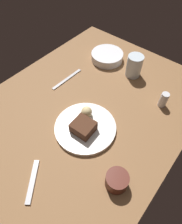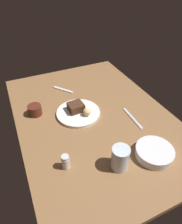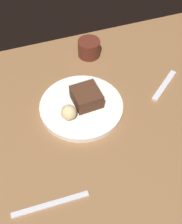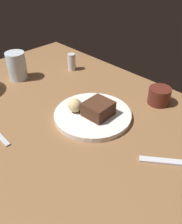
{
  "view_description": "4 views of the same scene",
  "coord_description": "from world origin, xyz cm",
  "px_view_note": "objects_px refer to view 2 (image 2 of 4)",
  "views": [
    {
      "loc": [
        -35.92,
        -36.92,
        70.4
      ],
      "look_at": [
        1.84,
        -5.49,
        6.68
      ],
      "focal_mm": 31.1,
      "sensor_mm": 36.0,
      "label": 1
    },
    {
      "loc": [
        77.94,
        -36.67,
        75.29
      ],
      "look_at": [
        2.25,
        -2.24,
        7.36
      ],
      "focal_mm": 31.26,
      "sensor_mm": 36.0,
      "label": 2
    },
    {
      "loc": [
        12.93,
        50.39,
        75.2
      ],
      "look_at": [
        -5.72,
        -3.38,
        5.31
      ],
      "focal_mm": 49.96,
      "sensor_mm": 36.0,
      "label": 3
    },
    {
      "loc": [
        -50.0,
        38.1,
        51.35
      ],
      "look_at": [
        -6.99,
        -3.81,
        8.34
      ],
      "focal_mm": 39.64,
      "sensor_mm": 36.0,
      "label": 4
    }
  ],
  "objects_px": {
    "salt_shaker": "(66,162)",
    "coffee_cup": "(35,110)",
    "chocolate_cake_slice": "(76,107)",
    "water_glass": "(120,158)",
    "butter_knife": "(132,118)",
    "dessert_plate": "(78,113)",
    "bread_roll": "(87,112)",
    "dessert_spoon": "(63,90)",
    "side_bowl": "(154,152)"
  },
  "relations": [
    {
      "from": "coffee_cup",
      "to": "side_bowl",
      "type": "bearing_deg",
      "value": 39.52
    },
    {
      "from": "bread_roll",
      "to": "butter_knife",
      "type": "height_order",
      "value": "bread_roll"
    },
    {
      "from": "chocolate_cake_slice",
      "to": "coffee_cup",
      "type": "distance_m",
      "value": 0.23
    },
    {
      "from": "dessert_spoon",
      "to": "butter_knife",
      "type": "xyz_separation_m",
      "value": [
        0.44,
        0.26,
        -0.0
      ]
    },
    {
      "from": "bread_roll",
      "to": "butter_knife",
      "type": "xyz_separation_m",
      "value": [
        0.12,
        0.23,
        -0.04
      ]
    },
    {
      "from": "side_bowl",
      "to": "coffee_cup",
      "type": "height_order",
      "value": "coffee_cup"
    },
    {
      "from": "salt_shaker",
      "to": "butter_knife",
      "type": "xyz_separation_m",
      "value": [
        -0.15,
        0.44,
        -0.03
      ]
    },
    {
      "from": "water_glass",
      "to": "dessert_spoon",
      "type": "distance_m",
      "value": 0.69
    },
    {
      "from": "butter_knife",
      "to": "salt_shaker",
      "type": "bearing_deg",
      "value": 110.49
    },
    {
      "from": "bread_roll",
      "to": "dessert_spoon",
      "type": "xyz_separation_m",
      "value": [
        -0.33,
        -0.04,
        -0.04
      ]
    },
    {
      "from": "bread_roll",
      "to": "coffee_cup",
      "type": "xyz_separation_m",
      "value": [
        -0.15,
        -0.26,
        -0.01
      ]
    },
    {
      "from": "chocolate_cake_slice",
      "to": "side_bowl",
      "type": "relative_size",
      "value": 0.48
    },
    {
      "from": "butter_knife",
      "to": "chocolate_cake_slice",
      "type": "bearing_deg",
      "value": 57.65
    },
    {
      "from": "chocolate_cake_slice",
      "to": "side_bowl",
      "type": "xyz_separation_m",
      "value": [
        0.44,
        0.21,
        -0.02
      ]
    },
    {
      "from": "butter_knife",
      "to": "dessert_plate",
      "type": "bearing_deg",
      "value": 59.88
    },
    {
      "from": "bread_roll",
      "to": "water_glass",
      "type": "xyz_separation_m",
      "value": [
        0.36,
        -0.0,
        0.02
      ]
    },
    {
      "from": "side_bowl",
      "to": "water_glass",
      "type": "bearing_deg",
      "value": -94.82
    },
    {
      "from": "chocolate_cake_slice",
      "to": "bread_roll",
      "type": "xyz_separation_m",
      "value": [
        0.07,
        0.04,
        -0.0
      ]
    },
    {
      "from": "dessert_spoon",
      "to": "butter_knife",
      "type": "distance_m",
      "value": 0.52
    },
    {
      "from": "dessert_plate",
      "to": "side_bowl",
      "type": "relative_size",
      "value": 1.45
    },
    {
      "from": "dessert_plate",
      "to": "dessert_spoon",
      "type": "distance_m",
      "value": 0.28
    },
    {
      "from": "salt_shaker",
      "to": "coffee_cup",
      "type": "relative_size",
      "value": 0.94
    },
    {
      "from": "side_bowl",
      "to": "dessert_spoon",
      "type": "xyz_separation_m",
      "value": [
        -0.7,
        -0.21,
        -0.02
      ]
    },
    {
      "from": "coffee_cup",
      "to": "dessert_spoon",
      "type": "xyz_separation_m",
      "value": [
        -0.18,
        0.22,
        -0.03
      ]
    },
    {
      "from": "side_bowl",
      "to": "bread_roll",
      "type": "bearing_deg",
      "value": -155.23
    },
    {
      "from": "chocolate_cake_slice",
      "to": "butter_knife",
      "type": "bearing_deg",
      "value": 55.95
    },
    {
      "from": "dessert_plate",
      "to": "dessert_spoon",
      "type": "height_order",
      "value": "dessert_plate"
    },
    {
      "from": "water_glass",
      "to": "dessert_spoon",
      "type": "bearing_deg",
      "value": -177.35
    },
    {
      "from": "coffee_cup",
      "to": "butter_knife",
      "type": "relative_size",
      "value": 0.41
    },
    {
      "from": "dessert_plate",
      "to": "coffee_cup",
      "type": "bearing_deg",
      "value": -114.29
    },
    {
      "from": "dessert_plate",
      "to": "chocolate_cake_slice",
      "type": "distance_m",
      "value": 0.04
    },
    {
      "from": "salt_shaker",
      "to": "water_glass",
      "type": "distance_m",
      "value": 0.23
    },
    {
      "from": "coffee_cup",
      "to": "salt_shaker",
      "type": "bearing_deg",
      "value": 6.08
    },
    {
      "from": "bread_roll",
      "to": "water_glass",
      "type": "height_order",
      "value": "water_glass"
    },
    {
      "from": "bread_roll",
      "to": "dessert_plate",
      "type": "bearing_deg",
      "value": -144.85
    },
    {
      "from": "salt_shaker",
      "to": "butter_knife",
      "type": "distance_m",
      "value": 0.47
    },
    {
      "from": "chocolate_cake_slice",
      "to": "water_glass",
      "type": "xyz_separation_m",
      "value": [
        0.42,
        0.04,
        0.02
      ]
    },
    {
      "from": "bread_roll",
      "to": "butter_knife",
      "type": "bearing_deg",
      "value": 63.28
    },
    {
      "from": "salt_shaker",
      "to": "water_glass",
      "type": "relative_size",
      "value": 0.65
    },
    {
      "from": "salt_shaker",
      "to": "dessert_spoon",
      "type": "height_order",
      "value": "salt_shaker"
    },
    {
      "from": "chocolate_cake_slice",
      "to": "coffee_cup",
      "type": "bearing_deg",
      "value": -110.73
    },
    {
      "from": "bread_roll",
      "to": "butter_knife",
      "type": "distance_m",
      "value": 0.26
    },
    {
      "from": "water_glass",
      "to": "side_bowl",
      "type": "bearing_deg",
      "value": 85.18
    },
    {
      "from": "dessert_plate",
      "to": "bread_roll",
      "type": "height_order",
      "value": "bread_roll"
    },
    {
      "from": "salt_shaker",
      "to": "water_glass",
      "type": "height_order",
      "value": "water_glass"
    },
    {
      "from": "dessert_plate",
      "to": "chocolate_cake_slice",
      "type": "xyz_separation_m",
      "value": [
        -0.02,
        -0.01,
        0.03
      ]
    },
    {
      "from": "dessert_spoon",
      "to": "butter_knife",
      "type": "relative_size",
      "value": 0.79
    },
    {
      "from": "chocolate_cake_slice",
      "to": "coffee_cup",
      "type": "height_order",
      "value": "chocolate_cake_slice"
    },
    {
      "from": "bread_roll",
      "to": "coffee_cup",
      "type": "relative_size",
      "value": 0.58
    },
    {
      "from": "dessert_spoon",
      "to": "dessert_plate",
      "type": "bearing_deg",
      "value": 142.33
    }
  ]
}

